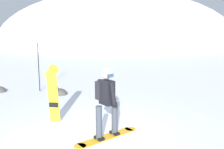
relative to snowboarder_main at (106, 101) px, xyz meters
The scene contains 6 objects.
ground_plane 0.96m from the snowboarder_main, 155.04° to the left, with size 300.00×300.00×0.00m, color white.
ridge_peak_main 34.33m from the snowboarder_main, 94.08° to the left, with size 34.73×31.26×15.31m.
snowboarder_main is the anchor object (origin of this frame).
spare_snowboard 1.75m from the snowboarder_main, 152.49° to the left, with size 0.28×0.27×1.65m.
piste_marker_near 5.41m from the snowboarder_main, 127.26° to the left, with size 0.20×0.20×2.07m.
rock_small 4.59m from the snowboarder_main, 121.15° to the left, with size 0.68×0.58×0.48m.
Camera 1 is at (0.93, -6.11, 2.69)m, focal length 42.21 mm.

